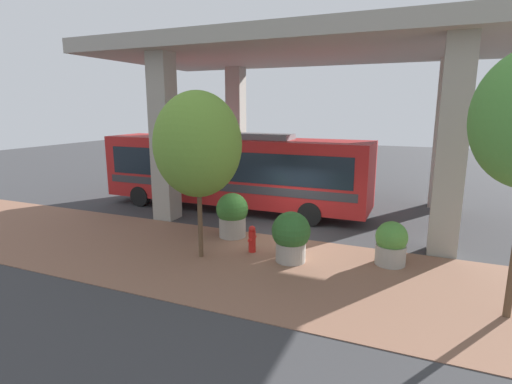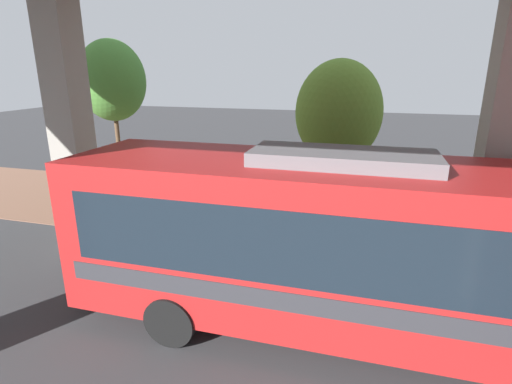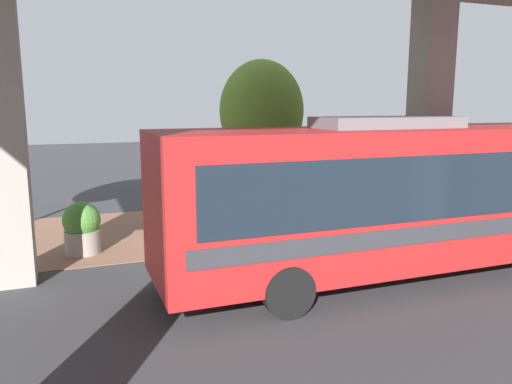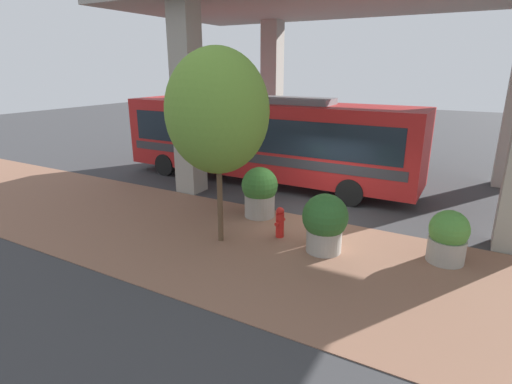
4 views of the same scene
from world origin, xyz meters
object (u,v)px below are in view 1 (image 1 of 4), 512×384
bus (232,169)px  planter_middle (291,236)px  fire_hydrant (252,239)px  street_tree_near (198,145)px  planter_back (232,215)px  planter_front (391,244)px

bus → planter_middle: size_ratio=7.88×
fire_hydrant → street_tree_near: street_tree_near is taller
planter_back → street_tree_near: 3.61m
planter_back → street_tree_near: (-2.28, 0.02, 2.80)m
planter_front → planter_middle: bearing=108.0°
bus → planter_front: bearing=-119.7°
planter_middle → street_tree_near: 4.07m
bus → planter_front: bus is taller
bus → planter_back: bus is taller
fire_hydrant → planter_middle: 1.52m
fire_hydrant → planter_back: bearing=47.7°
fire_hydrant → planter_back: (1.22, 1.34, 0.40)m
planter_middle → street_tree_near: bearing=105.7°
bus → planter_middle: bearing=-138.6°
planter_back → street_tree_near: street_tree_near is taller
fire_hydrant → planter_front: planter_front is taller
bus → fire_hydrant: (-5.00, -3.20, -1.50)m
fire_hydrant → planter_middle: bearing=-100.5°
fire_hydrant → street_tree_near: size_ratio=0.18×
fire_hydrant → planter_front: 4.44m
planter_middle → street_tree_near: (-0.79, 2.81, 2.83)m
planter_back → planter_middle: bearing=-118.1°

